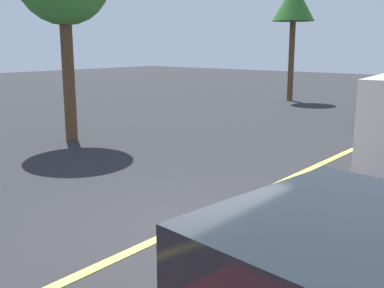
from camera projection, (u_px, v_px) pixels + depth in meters
ground_plane at (176, 231)px, 6.77m from camera, size 80.00×80.00×0.00m
lane_marking_centre at (277, 184)px, 9.03m from camera, size 28.00×0.16×0.01m
tree_centre_verge at (294, 4)px, 21.89m from camera, size 2.02×2.02×5.64m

